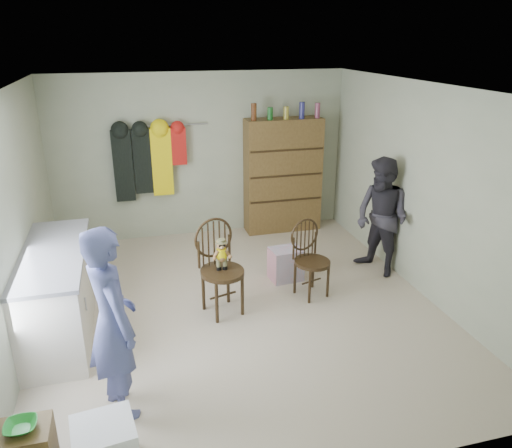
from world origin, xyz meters
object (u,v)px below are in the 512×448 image
object	(u,v)px
counter	(58,293)
dresser	(283,175)
chair_front	(220,262)
chair_far	(310,256)

from	to	relation	value
counter	dresser	distance (m)	3.96
counter	chair_front	distance (m)	1.73
counter	chair_far	distance (m)	2.85
chair_far	dresser	size ratio (longest dim) A/B	0.46
chair_far	dresser	world-z (taller)	dresser
chair_front	chair_far	size ratio (longest dim) A/B	1.16
counter	chair_front	size ratio (longest dim) A/B	1.70
chair_far	dresser	xyz separation A→B (m)	(0.35, 2.17, 0.40)
chair_front	dresser	bearing A→B (deg)	40.57
chair_far	dresser	bearing A→B (deg)	63.22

